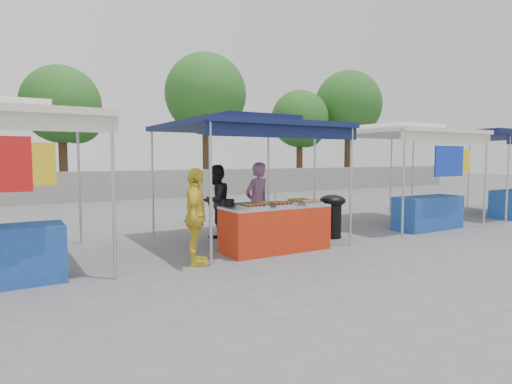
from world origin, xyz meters
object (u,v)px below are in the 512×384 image
vendor_woman (257,203)px  helper_man (216,201)px  cooking_pot (228,203)px  customer_person (196,217)px  wok_burner (332,212)px  vendor_table (275,228)px

vendor_woman → helper_man: bearing=-78.1°
cooking_pot → customer_person: 1.04m
cooking_pot → customer_person: size_ratio=0.14×
wok_burner → helper_man: size_ratio=0.60×
vendor_table → customer_person: customer_person is taller
wok_burner → vendor_woman: (-1.65, 0.41, 0.26)m
helper_man → vendor_table: bearing=73.2°
cooking_pot → wok_burner: (2.57, 0.11, -0.36)m
vendor_table → vendor_woman: vendor_woman is taller
helper_man → wok_burner: bearing=119.1°
wok_burner → vendor_woman: vendor_woman is taller
wok_burner → helper_man: bearing=134.2°
vendor_woman → wok_burner: bearing=151.6°
vendor_woman → helper_man: (-0.47, 0.95, -0.03)m
cooking_pot → wok_burner: 2.60m
vendor_table → cooking_pot: bearing=158.3°
wok_burner → customer_person: customer_person is taller
wok_burner → customer_person: 3.52m
vendor_table → wok_burner: size_ratio=2.12×
cooking_pot → vendor_woman: vendor_woman is taller
cooking_pot → vendor_woman: bearing=29.0°
cooking_pot → helper_man: 1.54m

